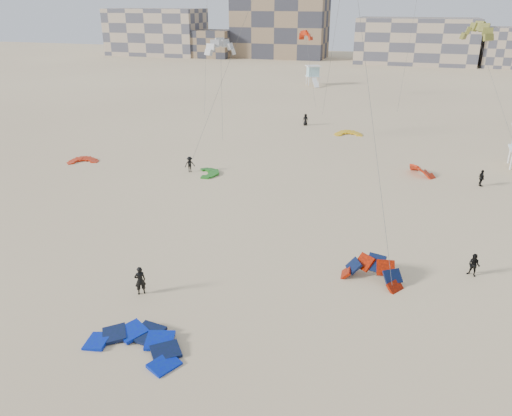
% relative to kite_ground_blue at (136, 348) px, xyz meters
% --- Properties ---
extents(ground, '(320.00, 320.00, 0.00)m').
position_rel_kite_ground_blue_xyz_m(ground, '(1.16, 3.94, 0.00)').
color(ground, beige).
rests_on(ground, ground).
extents(kite_ground_blue, '(5.54, 5.75, 1.19)m').
position_rel_kite_ground_blue_xyz_m(kite_ground_blue, '(0.00, 0.00, 0.00)').
color(kite_ground_blue, '#000CB9').
rests_on(kite_ground_blue, ground).
extents(kite_ground_orange, '(4.66, 4.68, 3.82)m').
position_rel_kite_ground_blue_xyz_m(kite_ground_orange, '(10.90, 10.40, 0.00)').
color(kite_ground_orange, red).
rests_on(kite_ground_orange, ground).
extents(kite_ground_red, '(4.10, 4.18, 1.14)m').
position_rel_kite_ground_blue_xyz_m(kite_ground_red, '(-21.84, 26.55, 0.00)').
color(kite_ground_red, red).
rests_on(kite_ground_red, ground).
extents(kite_ground_green, '(3.98, 3.89, 0.57)m').
position_rel_kite_ground_blue_xyz_m(kite_ground_green, '(-7.06, 26.87, 0.00)').
color(kite_ground_green, '#228313').
rests_on(kite_ground_green, ground).
extents(kite_ground_red_far, '(4.34, 4.31, 3.00)m').
position_rel_kite_ground_blue_xyz_m(kite_ground_red_far, '(13.79, 33.16, 0.00)').
color(kite_ground_red_far, red).
rests_on(kite_ground_red_far, ground).
extents(kite_ground_yellow, '(4.18, 4.32, 1.25)m').
position_rel_kite_ground_blue_xyz_m(kite_ground_yellow, '(4.53, 47.32, 0.00)').
color(kite_ground_yellow, '#FFA618').
rests_on(kite_ground_yellow, ground).
extents(kitesurfer_main, '(0.80, 0.77, 1.84)m').
position_rel_kite_ground_blue_xyz_m(kitesurfer_main, '(-2.32, 4.65, 0.92)').
color(kitesurfer_main, black).
rests_on(kitesurfer_main, ground).
extents(kitesurfer_b, '(0.94, 0.86, 1.56)m').
position_rel_kite_ground_blue_xyz_m(kitesurfer_b, '(17.08, 12.90, 0.78)').
color(kitesurfer_b, black).
rests_on(kitesurfer_b, ground).
extents(kitesurfer_c, '(1.21, 1.12, 1.63)m').
position_rel_kite_ground_blue_xyz_m(kitesurfer_c, '(-9.13, 26.92, 0.82)').
color(kitesurfer_c, black).
rests_on(kitesurfer_c, ground).
extents(kitesurfer_d, '(0.69, 1.03, 1.62)m').
position_rel_kite_ground_blue_xyz_m(kitesurfer_d, '(19.25, 31.23, 0.81)').
color(kitesurfer_d, black).
rests_on(kitesurfer_d, ground).
extents(kitesurfer_e, '(0.85, 0.61, 1.63)m').
position_rel_kite_ground_blue_xyz_m(kitesurfer_e, '(-2.07, 50.95, 0.81)').
color(kitesurfer_e, black).
rests_on(kitesurfer_e, ground).
extents(kite_fly_grey, '(4.96, 4.97, 11.75)m').
position_rel_kite_ground_blue_xyz_m(kite_fly_grey, '(-9.48, 37.54, 11.38)').
color(kite_fly_grey, white).
rests_on(kite_fly_grey, ground).
extents(kite_fly_olive, '(7.71, 14.62, 13.57)m').
position_rel_kite_ground_blue_xyz_m(kite_fly_olive, '(18.14, 45.48, 13.10)').
color(kite_fly_olive, olive).
rests_on(kite_fly_olive, ground).
extents(kite_fly_red, '(6.56, 13.51, 10.90)m').
position_rel_kite_ground_blue_xyz_m(kite_fly_red, '(-6.67, 70.80, 10.74)').
color(kite_fly_red, red).
rests_on(kite_fly_red, ground).
extents(lifeguard_tower_far, '(3.73, 5.92, 3.96)m').
position_rel_kite_ground_blue_xyz_m(lifeguard_tower_far, '(-8.29, 87.00, 1.96)').
color(lifeguard_tower_far, white).
rests_on(lifeguard_tower_far, ground).
extents(condo_west_a, '(30.00, 15.00, 14.00)m').
position_rel_kite_ground_blue_xyz_m(condo_west_a, '(-68.84, 133.94, 7.00)').
color(condo_west_a, tan).
rests_on(condo_west_a, ground).
extents(condo_west_b, '(28.00, 14.00, 18.00)m').
position_rel_kite_ground_blue_xyz_m(condo_west_b, '(-28.84, 137.94, 9.00)').
color(condo_west_b, '#846B50').
rests_on(condo_west_b, ground).
extents(condo_mid, '(32.00, 16.00, 12.00)m').
position_rel_kite_ground_blue_xyz_m(condo_mid, '(11.16, 133.94, 6.00)').
color(condo_mid, tan).
rests_on(condo_mid, ground).
extents(condo_fill_left, '(12.00, 10.00, 8.00)m').
position_rel_kite_ground_blue_xyz_m(condo_fill_left, '(-48.84, 131.94, 4.00)').
color(condo_fill_left, '#846B50').
rests_on(condo_fill_left, ground).
extents(condo_fill_right, '(10.00, 10.00, 10.00)m').
position_rel_kite_ground_blue_xyz_m(condo_fill_right, '(33.16, 131.94, 5.00)').
color(condo_fill_right, tan).
rests_on(condo_fill_right, ground).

